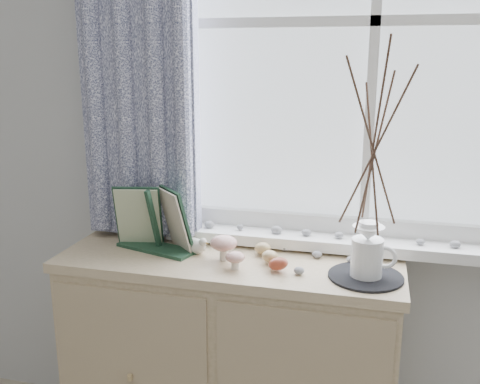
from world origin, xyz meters
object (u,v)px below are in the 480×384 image
(sideboard, at_px, (230,364))
(twig_pitcher, at_px, (374,143))
(botanical_book, at_px, (152,220))
(toadstool_cluster, at_px, (226,247))

(sideboard, relative_size, twig_pitcher, 1.59)
(sideboard, distance_m, twig_pitcher, 0.98)
(botanical_book, xyz_separation_m, twig_pitcher, (0.75, -0.04, 0.31))
(toadstool_cluster, bearing_deg, sideboard, 94.26)
(toadstool_cluster, height_order, twig_pitcher, twig_pitcher)
(botanical_book, height_order, twig_pitcher, twig_pitcher)
(botanical_book, distance_m, twig_pitcher, 0.81)
(sideboard, xyz_separation_m, toadstool_cluster, (0.00, -0.05, 0.48))
(sideboard, xyz_separation_m, twig_pitcher, (0.47, -0.07, 0.86))
(sideboard, height_order, botanical_book, botanical_book)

